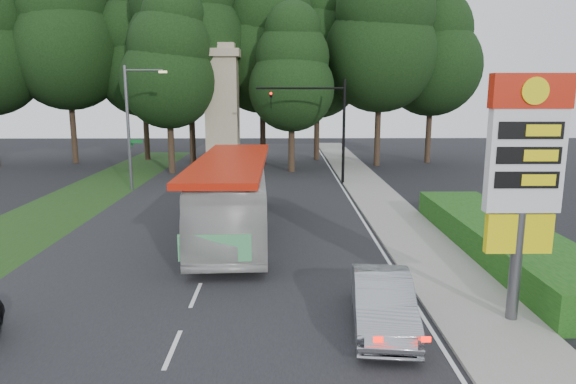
{
  "coord_description": "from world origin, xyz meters",
  "views": [
    {
      "loc": [
        2.77,
        -11.4,
        6.39
      ],
      "look_at": [
        3.0,
        9.9,
        2.2
      ],
      "focal_mm": 32.0,
      "sensor_mm": 36.0,
      "label": 1
    }
  ],
  "objects_px": {
    "gas_station_pylon": "(525,166)",
    "monument": "(223,108)",
    "sedan_silver": "(383,302)",
    "streetlight_signs": "(131,122)",
    "transit_bus": "(232,197)",
    "traffic_signal_mast": "(325,117)"
  },
  "relations": [
    {
      "from": "traffic_signal_mast",
      "to": "sedan_silver",
      "type": "relative_size",
      "value": 1.6
    },
    {
      "from": "sedan_silver",
      "to": "gas_station_pylon",
      "type": "bearing_deg",
      "value": 10.07
    },
    {
      "from": "traffic_signal_mast",
      "to": "streetlight_signs",
      "type": "distance_m",
      "value": 12.83
    },
    {
      "from": "traffic_signal_mast",
      "to": "monument",
      "type": "distance_m",
      "value": 9.76
    },
    {
      "from": "transit_bus",
      "to": "sedan_silver",
      "type": "relative_size",
      "value": 2.76
    },
    {
      "from": "gas_station_pylon",
      "to": "monument",
      "type": "xyz_separation_m",
      "value": [
        -11.2,
        28.01,
        0.66
      ]
    },
    {
      "from": "streetlight_signs",
      "to": "sedan_silver",
      "type": "height_order",
      "value": "streetlight_signs"
    },
    {
      "from": "gas_station_pylon",
      "to": "monument",
      "type": "bearing_deg",
      "value": 111.8
    },
    {
      "from": "gas_station_pylon",
      "to": "monument",
      "type": "distance_m",
      "value": 30.17
    },
    {
      "from": "streetlight_signs",
      "to": "transit_bus",
      "type": "bearing_deg",
      "value": -55.37
    },
    {
      "from": "monument",
      "to": "transit_bus",
      "type": "xyz_separation_m",
      "value": [
        2.5,
        -18.83,
        -3.38
      ]
    },
    {
      "from": "gas_station_pylon",
      "to": "monument",
      "type": "height_order",
      "value": "monument"
    },
    {
      "from": "monument",
      "to": "traffic_signal_mast",
      "type": "bearing_deg",
      "value": -38.0
    },
    {
      "from": "streetlight_signs",
      "to": "transit_bus",
      "type": "distance_m",
      "value": 13.45
    },
    {
      "from": "transit_bus",
      "to": "traffic_signal_mast",
      "type": "bearing_deg",
      "value": 65.11
    },
    {
      "from": "streetlight_signs",
      "to": "monument",
      "type": "relative_size",
      "value": 0.8
    },
    {
      "from": "traffic_signal_mast",
      "to": "streetlight_signs",
      "type": "bearing_deg",
      "value": -171.08
    },
    {
      "from": "traffic_signal_mast",
      "to": "monument",
      "type": "bearing_deg",
      "value": 142.0
    },
    {
      "from": "traffic_signal_mast",
      "to": "sedan_silver",
      "type": "distance_m",
      "value": 22.63
    },
    {
      "from": "monument",
      "to": "sedan_silver",
      "type": "bearing_deg",
      "value": -75.15
    },
    {
      "from": "monument",
      "to": "sedan_silver",
      "type": "xyz_separation_m",
      "value": [
        7.5,
        -28.29,
        -4.36
      ]
    },
    {
      "from": "gas_station_pylon",
      "to": "traffic_signal_mast",
      "type": "bearing_deg",
      "value": 99.09
    }
  ]
}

